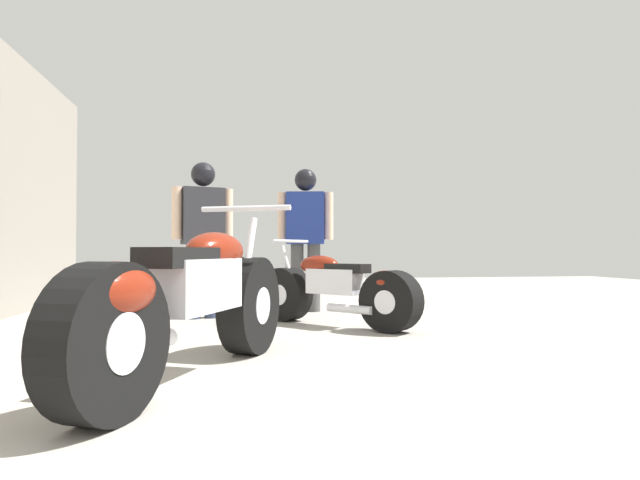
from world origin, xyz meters
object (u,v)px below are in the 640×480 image
Objects in this scene: mechanic_in_blue at (305,226)px; motorcycle_black_naked at (337,291)px; mechanic_with_helmet at (203,225)px; motorcycle_maroon_cruiser at (192,302)px.

motorcycle_black_naked is at bearing -83.87° from mechanic_in_blue.
motorcycle_black_naked is 0.87× the size of mechanic_with_helmet.
motorcycle_maroon_cruiser is at bearing -87.68° from mechanic_with_helmet.
mechanic_in_blue is 1.30m from mechanic_with_helmet.
motorcycle_black_naked is at bearing -32.17° from mechanic_with_helmet.
motorcycle_maroon_cruiser is at bearing -121.79° from motorcycle_black_naked.
motorcycle_black_naked is 0.85× the size of mechanic_in_blue.
motorcycle_black_naked is 1.75m from mechanic_with_helmet.
motorcycle_maroon_cruiser is 2.93m from mechanic_with_helmet.
motorcycle_maroon_cruiser is 1.25× the size of mechanic_with_helmet.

